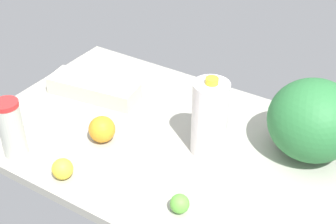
{
  "coord_description": "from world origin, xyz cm",
  "views": [
    {
      "loc": [
        62.28,
        -99.57,
        94.98
      ],
      "look_at": [
        0.0,
        0.0,
        13.0
      ],
      "focal_mm": 50.0,
      "sensor_mm": 36.0,
      "label": 1
    }
  ],
  "objects_px": {
    "egg_carton": "(94,88)",
    "tumbler_cup": "(11,128)",
    "lime_loose": "(180,204)",
    "milk_jug": "(210,118)",
    "orange_beside_bowl": "(102,129)",
    "watermelon": "(313,120)",
    "lemon_far_back": "(62,169)"
  },
  "relations": [
    {
      "from": "lime_loose",
      "to": "lemon_far_back",
      "type": "distance_m",
      "value": 0.35
    },
    {
      "from": "egg_carton",
      "to": "tumbler_cup",
      "type": "xyz_separation_m",
      "value": [
        0.0,
        -0.38,
        0.06
      ]
    },
    {
      "from": "lemon_far_back",
      "to": "lime_loose",
      "type": "bearing_deg",
      "value": 10.49
    },
    {
      "from": "milk_jug",
      "to": "orange_beside_bowl",
      "type": "height_order",
      "value": "milk_jug"
    },
    {
      "from": "watermelon",
      "to": "egg_carton",
      "type": "bearing_deg",
      "value": -172.74
    },
    {
      "from": "lime_loose",
      "to": "egg_carton",
      "type": "bearing_deg",
      "value": 150.0
    },
    {
      "from": "watermelon",
      "to": "milk_jug",
      "type": "relative_size",
      "value": 1.04
    },
    {
      "from": "milk_jug",
      "to": "orange_beside_bowl",
      "type": "relative_size",
      "value": 3.03
    },
    {
      "from": "milk_jug",
      "to": "orange_beside_bowl",
      "type": "distance_m",
      "value": 0.34
    },
    {
      "from": "watermelon",
      "to": "orange_beside_bowl",
      "type": "xyz_separation_m",
      "value": [
        -0.57,
        -0.28,
        -0.08
      ]
    },
    {
      "from": "milk_jug",
      "to": "lime_loose",
      "type": "relative_size",
      "value": 4.89
    },
    {
      "from": "orange_beside_bowl",
      "to": "tumbler_cup",
      "type": "bearing_deg",
      "value": -133.86
    },
    {
      "from": "lemon_far_back",
      "to": "egg_carton",
      "type": "bearing_deg",
      "value": 117.66
    },
    {
      "from": "watermelon",
      "to": "tumbler_cup",
      "type": "relative_size",
      "value": 1.43
    },
    {
      "from": "lemon_far_back",
      "to": "watermelon",
      "type": "bearing_deg",
      "value": 40.71
    },
    {
      "from": "egg_carton",
      "to": "lime_loose",
      "type": "bearing_deg",
      "value": -38.06
    },
    {
      "from": "watermelon",
      "to": "tumbler_cup",
      "type": "distance_m",
      "value": 0.89
    },
    {
      "from": "lime_loose",
      "to": "lemon_far_back",
      "type": "bearing_deg",
      "value": -169.51
    },
    {
      "from": "egg_carton",
      "to": "tumbler_cup",
      "type": "relative_size",
      "value": 1.77
    },
    {
      "from": "milk_jug",
      "to": "tumbler_cup",
      "type": "distance_m",
      "value": 0.58
    },
    {
      "from": "egg_carton",
      "to": "tumbler_cup",
      "type": "distance_m",
      "value": 0.38
    },
    {
      "from": "milk_jug",
      "to": "lime_loose",
      "type": "bearing_deg",
      "value": -77.93
    },
    {
      "from": "egg_carton",
      "to": "lime_loose",
      "type": "xyz_separation_m",
      "value": [
        0.55,
        -0.32,
        -0.0
      ]
    },
    {
      "from": "lime_loose",
      "to": "milk_jug",
      "type": "bearing_deg",
      "value": 102.07
    },
    {
      "from": "watermelon",
      "to": "orange_beside_bowl",
      "type": "relative_size",
      "value": 3.16
    },
    {
      "from": "watermelon",
      "to": "egg_carton",
      "type": "relative_size",
      "value": 0.81
    },
    {
      "from": "milk_jug",
      "to": "lemon_far_back",
      "type": "bearing_deg",
      "value": -131.65
    },
    {
      "from": "milk_jug",
      "to": "egg_carton",
      "type": "bearing_deg",
      "value": 173.88
    },
    {
      "from": "watermelon",
      "to": "lime_loose",
      "type": "distance_m",
      "value": 0.47
    },
    {
      "from": "egg_carton",
      "to": "lime_loose",
      "type": "relative_size",
      "value": 6.31
    },
    {
      "from": "watermelon",
      "to": "tumbler_cup",
      "type": "height_order",
      "value": "watermelon"
    },
    {
      "from": "orange_beside_bowl",
      "to": "lime_loose",
      "type": "bearing_deg",
      "value": -19.81
    }
  ]
}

